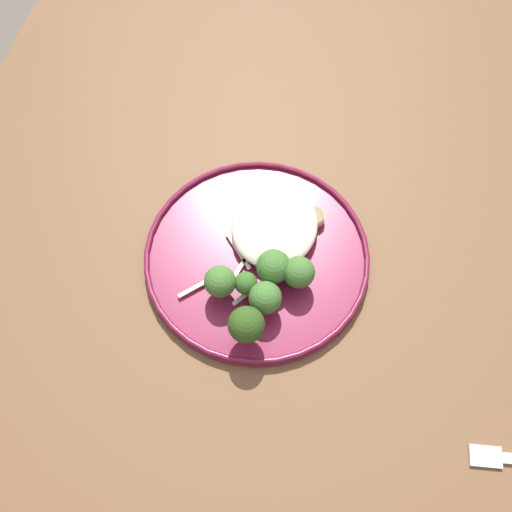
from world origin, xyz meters
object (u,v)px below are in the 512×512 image
at_px(broccoli_floret_right_tilted, 220,282).
at_px(broccoli_floret_tall_stalk, 265,298).
at_px(broccoli_floret_center_pile, 273,267).
at_px(broccoli_floret_front_edge, 246,325).
at_px(dinner_plate, 256,260).
at_px(seared_scallop_center_golden, 292,262).
at_px(broccoli_floret_near_rim, 299,273).
at_px(seared_scallop_half_hidden, 314,217).
at_px(seared_scallop_tiny_bay, 256,231).
at_px(seared_scallop_left_edge, 276,251).
at_px(broccoli_floret_small_sprig, 246,284).
at_px(seared_scallop_right_edge, 307,236).
at_px(seared_scallop_on_noodles, 287,219).

xyz_separation_m(broccoli_floret_right_tilted, broccoli_floret_tall_stalk, (0.01, 0.06, -0.00)).
relative_size(broccoli_floret_center_pile, broccoli_floret_tall_stalk, 1.04).
bearing_deg(broccoli_floret_front_edge, broccoli_floret_tall_stalk, 162.94).
xyz_separation_m(dinner_plate, broccoli_floret_tall_stalk, (0.06, 0.03, 0.03)).
bearing_deg(broccoli_floret_right_tilted, seared_scallop_center_golden, 125.32).
distance_m(seared_scallop_center_golden, broccoli_floret_near_rim, 0.03).
bearing_deg(broccoli_floret_tall_stalk, seared_scallop_half_hidden, 164.96).
bearing_deg(seared_scallop_center_golden, broccoli_floret_right_tilted, -54.68).
bearing_deg(seared_scallop_tiny_bay, broccoli_floret_near_rim, 49.98).
distance_m(dinner_plate, broccoli_floret_right_tilted, 0.07).
relative_size(seared_scallop_left_edge, broccoli_floret_tall_stalk, 0.69).
bearing_deg(seared_scallop_tiny_bay, broccoli_floret_tall_stalk, 18.67).
distance_m(seared_scallop_center_golden, seared_scallop_half_hidden, 0.07).
xyz_separation_m(broccoli_floret_small_sprig, broccoli_floret_tall_stalk, (0.01, 0.03, 0.00)).
distance_m(seared_scallop_right_edge, broccoli_floret_near_rim, 0.07).
relative_size(seared_scallop_right_edge, broccoli_floret_right_tilted, 0.45).
bearing_deg(seared_scallop_on_noodles, dinner_plate, -23.81).
relative_size(seared_scallop_center_golden, broccoli_floret_small_sprig, 0.81).
relative_size(seared_scallop_half_hidden, broccoli_floret_front_edge, 0.43).
height_order(seared_scallop_right_edge, broccoli_floret_near_rim, broccoli_floret_near_rim).
relative_size(seared_scallop_left_edge, broccoli_floret_right_tilted, 0.67).
xyz_separation_m(seared_scallop_right_edge, broccoli_floret_small_sprig, (0.09, -0.06, 0.02)).
relative_size(seared_scallop_right_edge, broccoli_floret_small_sprig, 0.55).
relative_size(dinner_plate, broccoli_floret_tall_stalk, 5.67).
relative_size(seared_scallop_on_noodles, seared_scallop_tiny_bay, 0.90).
bearing_deg(dinner_plate, broccoli_floret_front_edge, 6.69).
height_order(seared_scallop_center_golden, seared_scallop_half_hidden, seared_scallop_center_golden).
height_order(dinner_plate, broccoli_floret_right_tilted, broccoli_floret_right_tilted).
relative_size(dinner_plate, seared_scallop_center_golden, 8.34).
bearing_deg(seared_scallop_center_golden, broccoli_floret_near_rim, 27.22).
height_order(seared_scallop_right_edge, seared_scallop_on_noodles, same).
relative_size(seared_scallop_half_hidden, seared_scallop_on_noodles, 0.86).
distance_m(seared_scallop_left_edge, seared_scallop_tiny_bay, 0.04).
relative_size(seared_scallop_center_golden, seared_scallop_half_hidden, 1.25).
relative_size(seared_scallop_right_edge, broccoli_floret_center_pile, 0.44).
xyz_separation_m(seared_scallop_right_edge, broccoli_floret_front_edge, (0.15, -0.04, 0.03)).
distance_m(seared_scallop_on_noodles, broccoli_floret_tall_stalk, 0.13).
xyz_separation_m(seared_scallop_right_edge, broccoli_floret_center_pile, (0.06, -0.03, 0.02)).
xyz_separation_m(seared_scallop_on_noodles, broccoli_floret_small_sprig, (0.11, -0.03, 0.02)).
distance_m(seared_scallop_right_edge, broccoli_floret_small_sprig, 0.11).
bearing_deg(broccoli_floret_near_rim, dinner_plate, -109.72).
distance_m(seared_scallop_left_edge, broccoli_floret_near_rim, 0.05).
bearing_deg(seared_scallop_left_edge, dinner_plate, -63.12).
height_order(broccoli_floret_right_tilted, broccoli_floret_near_rim, broccoli_floret_right_tilted).
height_order(seared_scallop_left_edge, broccoli_floret_center_pile, broccoli_floret_center_pile).
xyz_separation_m(seared_scallop_center_golden, broccoli_floret_tall_stalk, (0.06, -0.02, 0.02)).
distance_m(broccoli_floret_right_tilted, broccoli_floret_small_sprig, 0.03).
relative_size(seared_scallop_left_edge, seared_scallop_on_noodles, 1.09).
bearing_deg(seared_scallop_center_golden, seared_scallop_tiny_bay, -121.26).
relative_size(seared_scallop_tiny_bay, broccoli_floret_small_sprig, 0.84).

